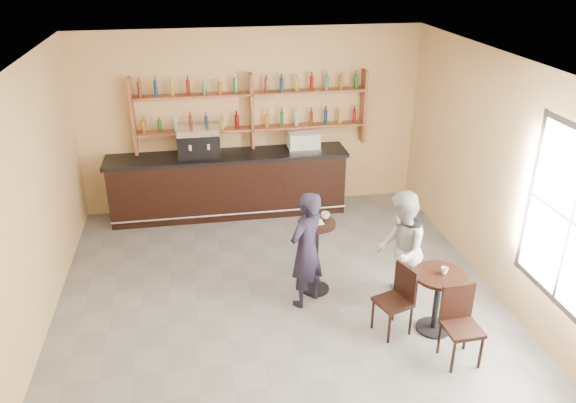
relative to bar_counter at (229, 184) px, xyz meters
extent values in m
plane|color=slate|center=(0.47, -3.15, -0.57)|extent=(7.00, 7.00, 0.00)
plane|color=white|center=(0.47, -3.15, 2.63)|extent=(7.00, 7.00, 0.00)
plane|color=#E5BC82|center=(0.47, 0.35, 1.03)|extent=(7.00, 0.00, 7.00)
plane|color=#E5BC82|center=(-2.53, -3.15, 1.03)|extent=(0.00, 7.00, 7.00)
plane|color=#E5BC82|center=(3.47, -3.15, 1.03)|extent=(0.00, 7.00, 7.00)
plane|color=white|center=(3.46, -4.35, 1.13)|extent=(0.00, 2.00, 2.00)
cube|color=white|center=(1.00, -2.68, 0.50)|extent=(0.18, 0.18, 0.00)
torus|color=#D6824E|center=(1.01, -2.69, 0.52)|extent=(0.13, 0.13, 0.04)
imported|color=white|center=(1.14, -2.58, 0.54)|extent=(0.13, 0.13, 0.09)
imported|color=black|center=(0.81, -2.94, 0.25)|extent=(0.70, 0.68, 1.63)
imported|color=white|center=(2.34, -3.80, 0.30)|extent=(0.09, 0.09, 0.08)
imported|color=#A0A0A5|center=(2.00, -3.18, 0.25)|extent=(0.86, 0.96, 1.64)
camera|label=1|loc=(-0.50, -9.20, 3.91)|focal=35.00mm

